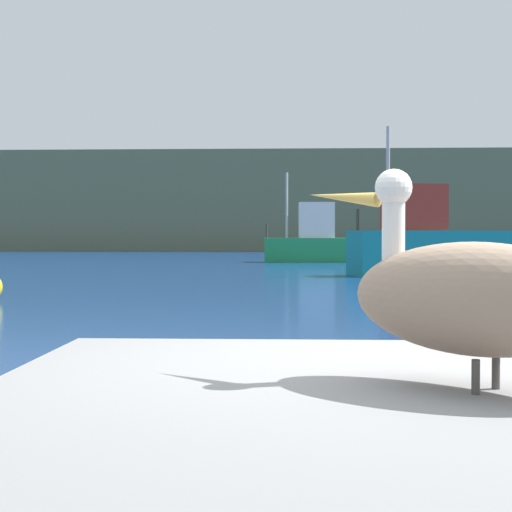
# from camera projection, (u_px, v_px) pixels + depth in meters

# --- Properties ---
(hillside_backdrop) EXTENTS (140.00, 11.97, 7.92)m
(hillside_backdrop) POSITION_uv_depth(u_px,v_px,m) (301.00, 203.00, 70.14)
(hillside_backdrop) COLOR #5B664C
(hillside_backdrop) RESTS_ON ground
(pier_dock) EXTENTS (3.65, 2.83, 0.81)m
(pier_dock) POSITION_uv_depth(u_px,v_px,m) (472.00, 501.00, 3.05)
(pier_dock) COLOR gray
(pier_dock) RESTS_ON ground
(pelican) EXTENTS (1.13, 1.02, 0.82)m
(pelican) POSITION_uv_depth(u_px,v_px,m) (470.00, 295.00, 3.04)
(pelican) COLOR gray
(pelican) RESTS_ON pier_dock
(fishing_boat_green) EXTENTS (5.46, 1.80, 4.33)m
(fishing_boat_green) POSITION_uv_depth(u_px,v_px,m) (319.00, 242.00, 40.40)
(fishing_boat_green) COLOR #1E8C4C
(fishing_boat_green) RESTS_ON ground
(fishing_boat_teal) EXTENTS (5.96, 3.08, 4.86)m
(fishing_boat_teal) POSITION_uv_depth(u_px,v_px,m) (432.00, 243.00, 27.48)
(fishing_boat_teal) COLOR teal
(fishing_boat_teal) RESTS_ON ground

